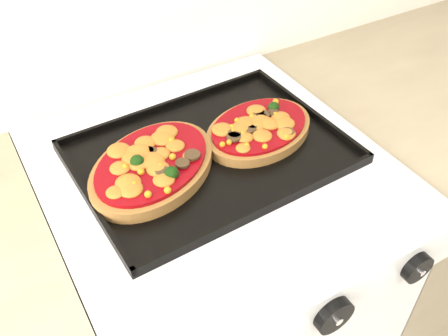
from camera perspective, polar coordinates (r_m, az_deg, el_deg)
stove at (r=1.25m, az=-0.87°, el=-15.26°), size 0.60×0.60×0.91m
control_panel at (r=0.78m, az=10.65°, el=-15.61°), size 0.60×0.02×0.09m
knob_center at (r=0.78m, az=12.44°, el=-16.14°), size 0.06×0.02×0.06m
knob_right at (r=0.87m, az=21.18°, el=-10.58°), size 0.06×0.02×0.06m
baking_tray at (r=0.91m, az=-1.59°, el=1.90°), size 0.49×0.37×0.02m
pizza_left at (r=0.87m, az=-8.20°, el=0.39°), size 0.31×0.29×0.04m
pizza_right at (r=0.95m, az=4.01°, el=4.57°), size 0.25×0.21×0.03m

